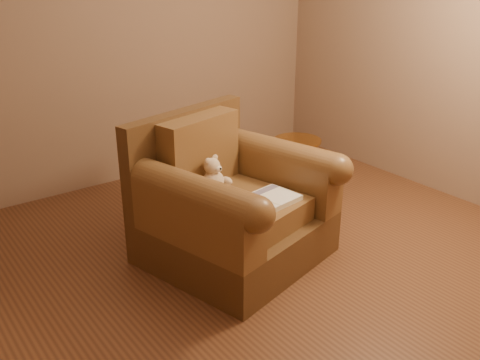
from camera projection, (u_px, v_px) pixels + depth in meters
floor at (271, 260)px, 3.75m from camera, size 4.00×4.00×0.00m
room at (278, 4)px, 3.09m from camera, size 4.02×4.02×2.71m
armchair at (230, 205)px, 3.69m from camera, size 1.31×1.27×0.99m
teddy_bear at (215, 179)px, 3.63m from camera, size 0.19×0.22×0.26m
guidebook at (265, 201)px, 3.49m from camera, size 0.49×0.34×0.04m
side_table at (296, 168)px, 4.56m from camera, size 0.40×0.40×0.56m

